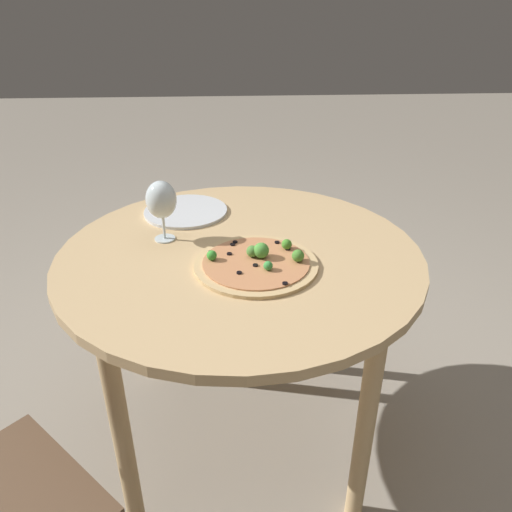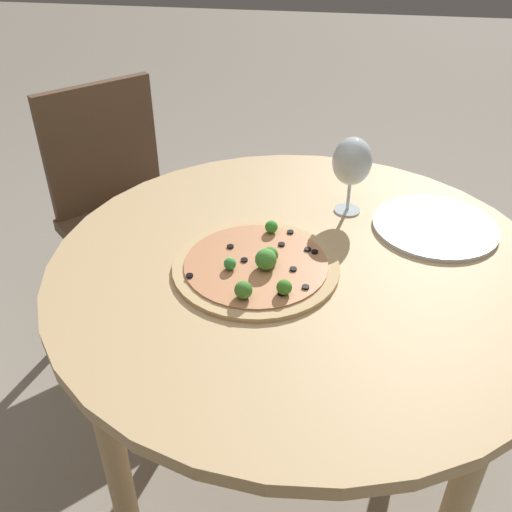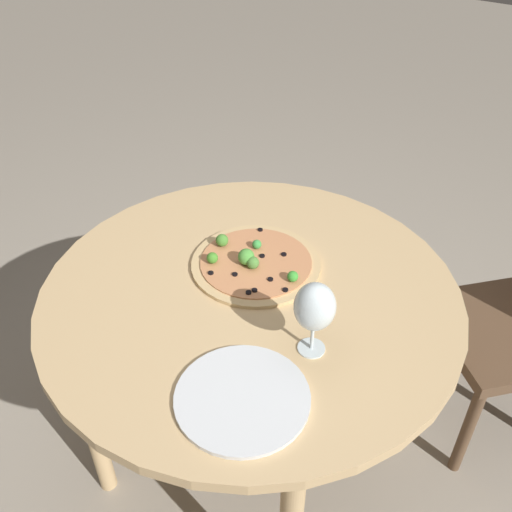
# 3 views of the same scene
# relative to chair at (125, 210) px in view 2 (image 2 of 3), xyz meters

# --- Properties ---
(ground_plane) EXTENTS (12.00, 12.00, 0.00)m
(ground_plane) POSITION_rel_chair_xyz_m (-0.59, -0.62, -0.45)
(ground_plane) COLOR gray
(dining_table) EXTENTS (1.02, 1.02, 0.72)m
(dining_table) POSITION_rel_chair_xyz_m (-0.59, -0.62, 0.19)
(dining_table) COLOR tan
(dining_table) RESTS_ON ground_plane
(chair) EXTENTS (0.57, 0.57, 0.84)m
(chair) POSITION_rel_chair_xyz_m (0.00, 0.00, 0.00)
(chair) COLOR brown
(chair) RESTS_ON ground_plane
(pizza) EXTENTS (0.33, 0.33, 0.06)m
(pizza) POSITION_rel_chair_xyz_m (-0.63, -0.54, 0.28)
(pizza) COLOR tan
(pizza) RESTS_ON dining_table
(wine_glass) EXTENTS (0.09, 0.09, 0.18)m
(wine_glass) POSITION_rel_chair_xyz_m (-0.37, -0.71, 0.39)
(wine_glass) COLOR silver
(wine_glass) RESTS_ON dining_table
(plate_near) EXTENTS (0.27, 0.27, 0.01)m
(plate_near) POSITION_rel_chair_xyz_m (-0.42, -0.90, 0.28)
(plate_near) COLOR silver
(plate_near) RESTS_ON dining_table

